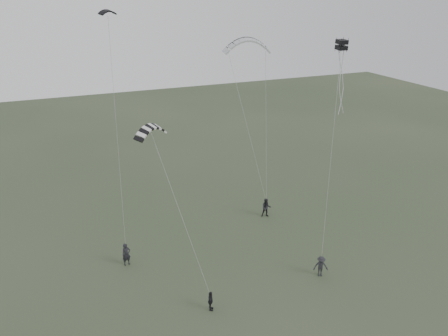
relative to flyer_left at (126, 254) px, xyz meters
name	(u,v)px	position (x,y,z in m)	size (l,w,h in m)	color
ground	(236,281)	(7.30, -5.41, -0.97)	(140.00, 140.00, 0.00)	#32422A
flyer_left	(126,254)	(0.00, 0.00, 0.00)	(0.70, 0.46, 1.93)	black
flyer_right	(266,208)	(14.22, 2.91, -0.01)	(0.93, 0.72, 1.90)	black
flyer_center	(211,301)	(4.36, -7.66, -0.21)	(0.88, 0.37, 1.51)	black
flyer_far	(321,266)	(13.66, -7.27, -0.09)	(1.12, 0.65, 1.74)	#232428
kite_dark_small	(107,11)	(1.27, 6.34, 18.25)	(1.55, 0.47, 0.51)	black
kite_pale_large	(247,40)	(14.25, 8.05, 15.39)	(4.59, 1.03, 1.84)	#B8BBBE
kite_striped	(151,127)	(2.27, -1.83, 10.98)	(2.74, 0.68, 1.10)	black
kite_box	(342,45)	(17.79, -1.67, 15.80)	(0.74, 0.74, 0.76)	black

